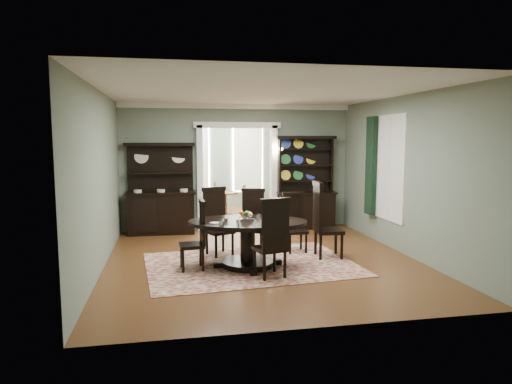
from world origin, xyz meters
TOP-DOWN VIEW (x-y plane):
  - room at (0.00, 0.04)m, footprint 5.51×6.01m
  - parlor at (0.00, 5.53)m, footprint 3.51×3.50m
  - doorway_trim at (0.00, 3.00)m, footprint 2.08×0.25m
  - right_window at (2.69, 0.93)m, footprint 0.15×1.47m
  - wall_sconce at (0.95, 2.85)m, footprint 0.27×0.21m
  - rug at (-0.25, -0.24)m, footprint 3.76×2.83m
  - dining_table at (-0.32, -0.34)m, footprint 2.24×2.20m
  - centerpiece at (-0.34, -0.37)m, footprint 1.20×0.77m
  - chair_far_left at (-0.75, 0.62)m, footprint 0.61×0.60m
  - chair_far_mid at (-0.03, 0.74)m, footprint 0.54×0.52m
  - chair_far_right at (0.76, 0.57)m, footprint 0.44×0.41m
  - chair_end_left at (-1.17, -0.35)m, footprint 0.43×0.46m
  - chair_end_right at (1.13, -0.01)m, footprint 0.54×0.56m
  - chair_near at (-0.05, -1.09)m, footprint 0.57×0.55m
  - sideboard at (-1.81, 2.76)m, footprint 1.60×0.60m
  - welsh_dresser at (1.65, 2.76)m, footprint 1.48×0.63m
  - parlor_table at (-0.07, 4.87)m, footprint 0.73×0.73m
  - parlor_chair_left at (-0.47, 4.95)m, footprint 0.41×0.41m
  - parlor_chair_right at (0.54, 4.68)m, footprint 0.41×0.40m

SIDE VIEW (x-z plane):
  - rug at x=-0.25m, z-range 0.00..0.01m
  - parlor_table at x=-0.07m, z-range 0.10..0.77m
  - parlor_chair_right at x=0.54m, z-range 0.03..0.91m
  - parlor_chair_left at x=-0.47m, z-range 0.03..1.00m
  - dining_table at x=-0.32m, z-range 0.16..0.96m
  - chair_far_right at x=0.76m, z-range 0.03..1.18m
  - chair_end_left at x=-1.17m, z-range 0.03..1.21m
  - chair_far_mid at x=-0.03m, z-range 0.03..1.25m
  - chair_far_left at x=-0.75m, z-range 0.03..1.31m
  - chair_near at x=-0.05m, z-range 0.03..1.32m
  - sideboard at x=-1.81m, z-range -0.32..1.78m
  - chair_end_right at x=1.13m, z-range 0.04..1.45m
  - welsh_dresser at x=1.65m, z-range -0.31..1.94m
  - centerpiece at x=-0.34m, z-range 0.76..0.96m
  - parlor at x=0.00m, z-range 0.01..3.02m
  - room at x=0.00m, z-range 0.07..3.08m
  - right_window at x=2.69m, z-range 0.54..2.66m
  - doorway_trim at x=0.00m, z-range 0.33..2.90m
  - wall_sconce at x=0.95m, z-range 1.79..1.99m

